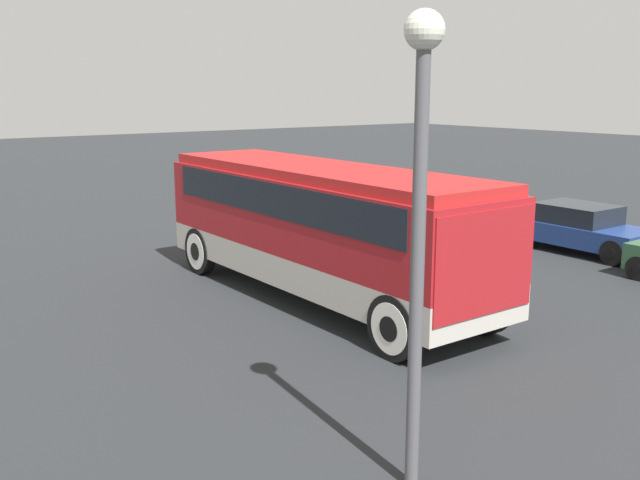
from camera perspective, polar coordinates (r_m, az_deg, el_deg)
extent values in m
plane|color=#26282B|center=(16.22, 0.00, -4.68)|extent=(120.00, 120.00, 0.00)
cube|color=#B7B2A8|center=(16.00, 0.00, -1.77)|extent=(9.47, 2.54, 0.68)
cube|color=maroon|center=(15.76, 0.00, 2.26)|extent=(9.47, 2.54, 1.60)
cube|color=black|center=(15.70, 0.00, 3.66)|extent=(8.34, 2.58, 0.72)
cube|color=#B21E1E|center=(15.63, 0.00, 5.54)|extent=(9.28, 2.34, 0.22)
cube|color=maroon|center=(12.49, 12.55, -1.71)|extent=(0.36, 2.44, 1.83)
cylinder|color=black|center=(12.55, 6.00, -6.97)|extent=(1.19, 0.28, 1.19)
cylinder|color=silver|center=(12.55, 6.00, -6.97)|extent=(0.93, 0.30, 0.93)
cylinder|color=black|center=(12.55, 6.00, -6.97)|extent=(0.45, 0.32, 0.45)
cylinder|color=black|center=(14.14, 13.02, -5.01)|extent=(1.19, 0.28, 1.19)
cylinder|color=silver|center=(14.14, 13.02, -5.01)|extent=(0.93, 0.30, 0.93)
cylinder|color=black|center=(14.14, 13.02, -5.01)|extent=(0.45, 0.32, 0.45)
cylinder|color=black|center=(18.47, -9.56, -0.86)|extent=(1.19, 0.28, 1.19)
cylinder|color=silver|center=(18.47, -9.56, -0.86)|extent=(0.93, 0.30, 0.93)
cylinder|color=black|center=(18.47, -9.56, -0.86)|extent=(0.45, 0.32, 0.45)
cylinder|color=black|center=(19.59, -3.50, 0.02)|extent=(1.19, 0.28, 1.19)
cylinder|color=silver|center=(19.59, -3.50, 0.02)|extent=(0.93, 0.30, 0.93)
cylinder|color=black|center=(19.59, -3.50, 0.02)|extent=(0.45, 0.32, 0.45)
cylinder|color=black|center=(19.33, 24.15, -2.07)|extent=(0.61, 0.22, 0.61)
cylinder|color=black|center=(19.33, 24.15, -2.07)|extent=(0.23, 0.26, 0.23)
cube|color=navy|center=(22.08, 20.12, 0.54)|extent=(4.09, 1.81, 0.57)
cube|color=black|center=(22.08, 19.87, 2.02)|extent=(2.13, 1.63, 0.54)
cylinder|color=black|center=(20.63, 22.39, -0.97)|extent=(0.70, 0.22, 0.70)
cylinder|color=black|center=(20.63, 22.39, -0.97)|extent=(0.26, 0.26, 0.26)
cylinder|color=black|center=(22.36, 15.60, 0.45)|extent=(0.70, 0.22, 0.70)
cylinder|color=black|center=(22.36, 15.60, 0.45)|extent=(0.26, 0.26, 0.26)
cylinder|color=black|center=(23.65, 18.06, 0.92)|extent=(0.70, 0.22, 0.70)
cylinder|color=black|center=(23.65, 18.06, 0.92)|extent=(0.26, 0.26, 0.26)
cylinder|color=#515156|center=(8.11, 7.77, -3.23)|extent=(0.16, 0.16, 5.09)
sphere|color=silver|center=(7.85, 8.35, 16.31)|extent=(0.44, 0.44, 0.44)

